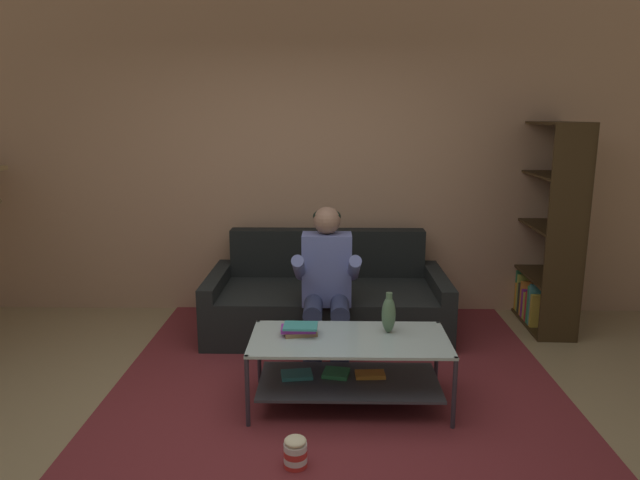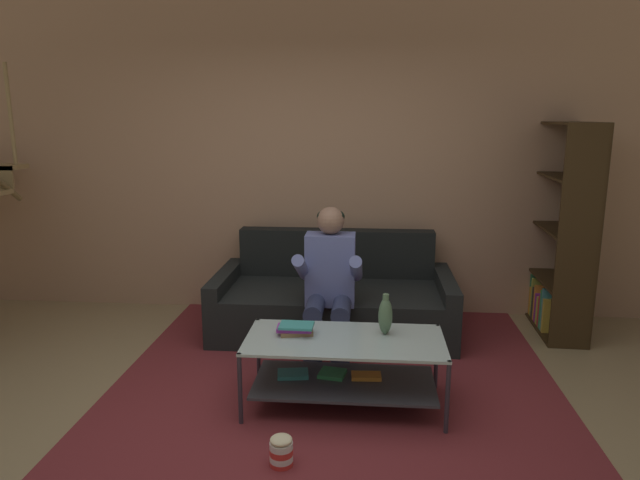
{
  "view_description": "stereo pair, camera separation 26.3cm",
  "coord_description": "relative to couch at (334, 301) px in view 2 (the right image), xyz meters",
  "views": [
    {
      "loc": [
        0.27,
        -2.9,
        1.85
      ],
      "look_at": [
        0.19,
        0.95,
        1.01
      ],
      "focal_mm": 32.0,
      "sensor_mm": 36.0,
      "label": 1
    },
    {
      "loc": [
        0.53,
        -2.89,
        1.85
      ],
      "look_at": [
        0.19,
        0.95,
        1.01
      ],
      "focal_mm": 32.0,
      "sensor_mm": 36.0,
      "label": 2
    }
  ],
  "objects": [
    {
      "name": "ground",
      "position": [
        -0.24,
        -1.84,
        -0.27
      ],
      "size": [
        16.8,
        16.8,
        0.0
      ],
      "primitive_type": "plane",
      "color": "#98835C"
    },
    {
      "name": "couch",
      "position": [
        0.0,
        0.0,
        0.0
      ],
      "size": [
        2.03,
        0.99,
        0.84
      ],
      "color": "black",
      "rests_on": "ground"
    },
    {
      "name": "area_rug",
      "position": [
        0.08,
        -0.79,
        -0.26
      ],
      "size": [
        3.1,
        3.27,
        0.01
      ],
      "color": "maroon",
      "rests_on": "ground"
    },
    {
      "name": "back_partition",
      "position": [
        -0.24,
        0.62,
        1.18
      ],
      "size": [
        8.4,
        0.12,
        2.9
      ],
      "primitive_type": "cube",
      "color": "tan",
      "rests_on": "ground"
    },
    {
      "name": "popcorn_tub",
      "position": [
        -0.16,
        -2.01,
        -0.18
      ],
      "size": [
        0.13,
        0.13,
        0.18
      ],
      "color": "red",
      "rests_on": "ground"
    },
    {
      "name": "person_seated_center",
      "position": [
        0.0,
        -0.58,
        0.37
      ],
      "size": [
        0.5,
        0.58,
        1.18
      ],
      "color": "#2F3656",
      "rests_on": "ground"
    },
    {
      "name": "book_stack",
      "position": [
        -0.17,
        -1.28,
        0.23
      ],
      "size": [
        0.24,
        0.17,
        0.07
      ],
      "color": "#936F48",
      "rests_on": "coffee_table"
    },
    {
      "name": "coffee_table",
      "position": [
        0.14,
        -1.32,
        0.04
      ],
      "size": [
        1.26,
        0.6,
        0.47
      ],
      "color": "#A8C0BB",
      "rests_on": "ground"
    },
    {
      "name": "bookshelf",
      "position": [
        1.98,
        0.32,
        0.38
      ],
      "size": [
        0.36,
        1.05,
        1.8
      ],
      "color": "#342512",
      "rests_on": "ground"
    },
    {
      "name": "vase",
      "position": [
        0.41,
        -1.23,
        0.32
      ],
      "size": [
        0.09,
        0.09,
        0.27
      ],
      "color": "#506F4F",
      "rests_on": "coffee_table"
    }
  ]
}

